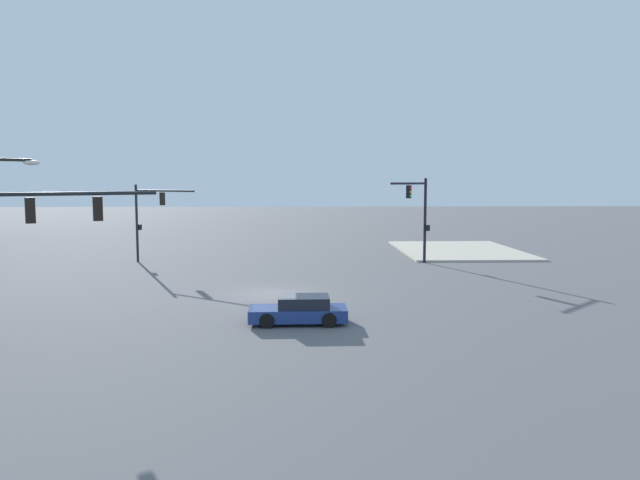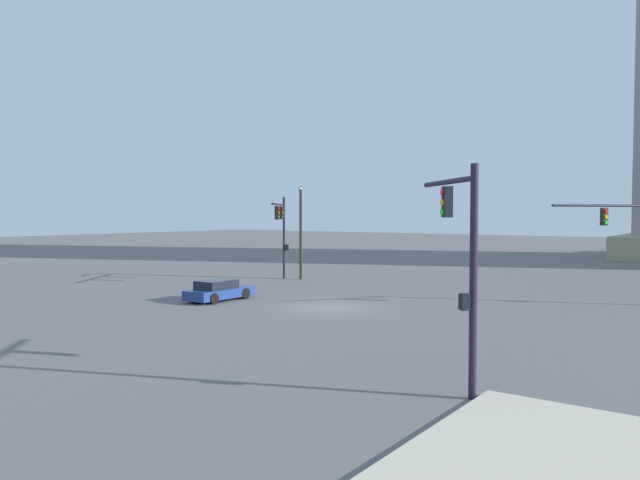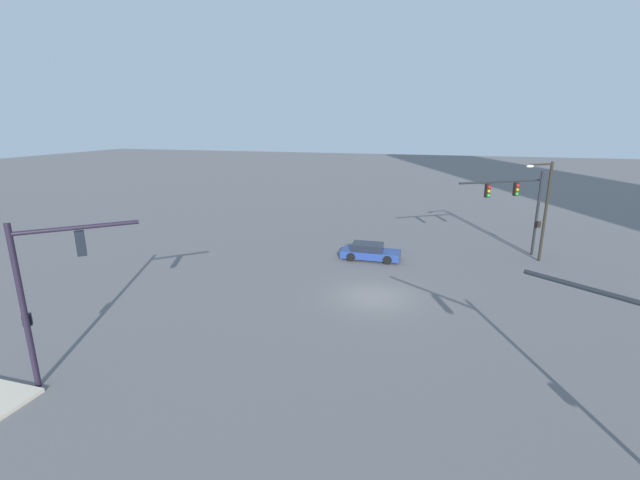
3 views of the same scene
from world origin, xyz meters
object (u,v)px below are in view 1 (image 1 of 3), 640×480
at_px(traffic_signal_opposite_side, 419,209).
at_px(sedan_car_approaching, 299,310).
at_px(traffic_signal_near_corner, 149,210).
at_px(traffic_signal_cross_street, 21,232).

distance_m(traffic_signal_opposite_side, sedan_car_approaching, 21.04).
bearing_deg(traffic_signal_near_corner, traffic_signal_cross_street, -50.57).
xyz_separation_m(traffic_signal_near_corner, traffic_signal_cross_street, (-23.28, -1.20, 0.32)).
bearing_deg(sedan_car_approaching, traffic_signal_cross_street, 18.68).
bearing_deg(traffic_signal_opposite_side, sedan_car_approaching, 20.79).
distance_m(traffic_signal_cross_street, sedan_car_approaching, 11.41).
bearing_deg(traffic_signal_cross_street, sedan_car_approaching, -13.21).
height_order(traffic_signal_near_corner, traffic_signal_cross_street, traffic_signal_cross_street).
bearing_deg(traffic_signal_cross_street, traffic_signal_opposite_side, 16.73).
distance_m(traffic_signal_near_corner, traffic_signal_cross_street, 23.31).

